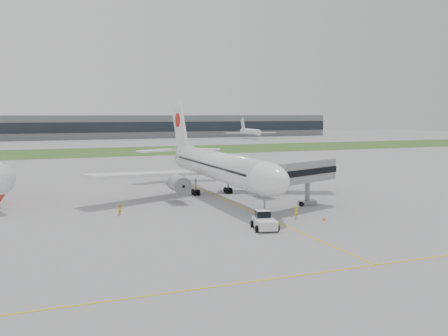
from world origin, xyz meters
name	(u,v)px	position (x,y,z in m)	size (l,w,h in m)	color
ground	(226,200)	(0.00, 0.00, 0.00)	(600.00, 600.00, 0.00)	#939396
apron_markings	(237,205)	(0.00, -5.00, 0.00)	(70.00, 70.00, 0.04)	gold
grass_strip	(114,152)	(0.00, 120.00, 0.01)	(600.00, 50.00, 0.02)	#2F5821
terminal_building	(84,127)	(0.00, 229.87, 7.00)	(320.00, 22.30, 14.00)	slate
airliner	(216,165)	(0.00, 4.87, 5.66)	(48.13, 53.95, 17.88)	white
pushback_tug	(264,221)	(-3.36, -21.81, 1.04)	(3.78, 4.86, 2.26)	silver
jet_bridge	(294,173)	(6.73, -11.57, 5.74)	(16.16, 10.09, 7.76)	gray
safety_cone_left	(265,228)	(-3.55, -22.32, 0.27)	(0.40, 0.40, 0.55)	#FC460D
safety_cone_right	(324,219)	(6.58, -20.51, 0.26)	(0.37, 0.37, 0.51)	#FC460D
ground_crew_near	(296,212)	(3.74, -17.69, 0.89)	(0.65, 0.43, 1.78)	yellow
ground_crew_far	(120,210)	(-19.21, -6.09, 0.81)	(0.78, 0.61, 1.61)	yellow
distant_aircraft_right	(250,139)	(92.97, 193.83, 0.00)	(32.13, 28.35, 12.29)	white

